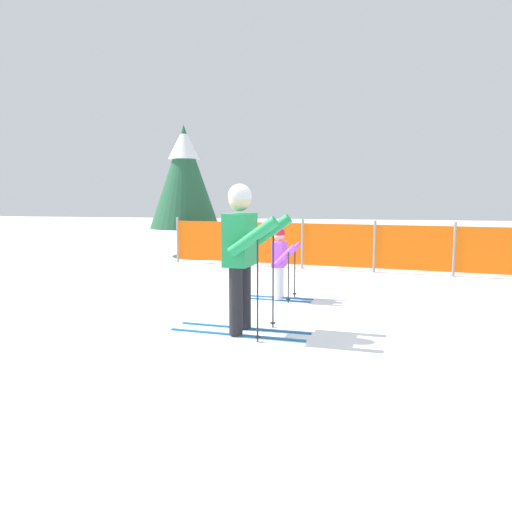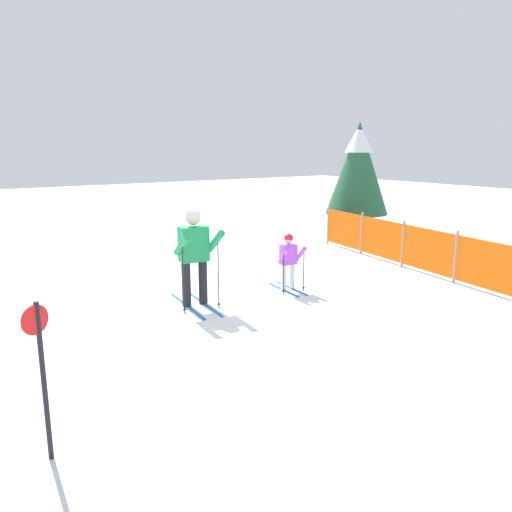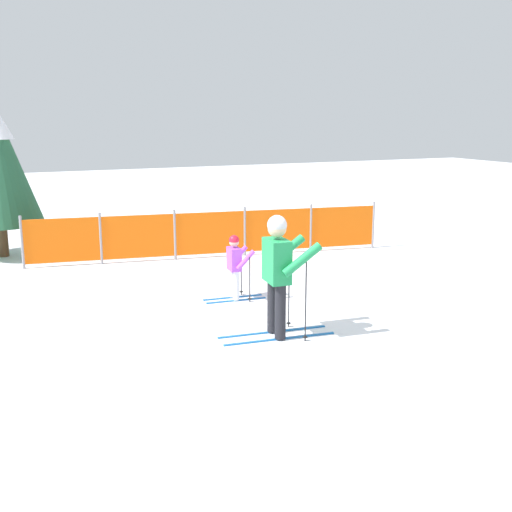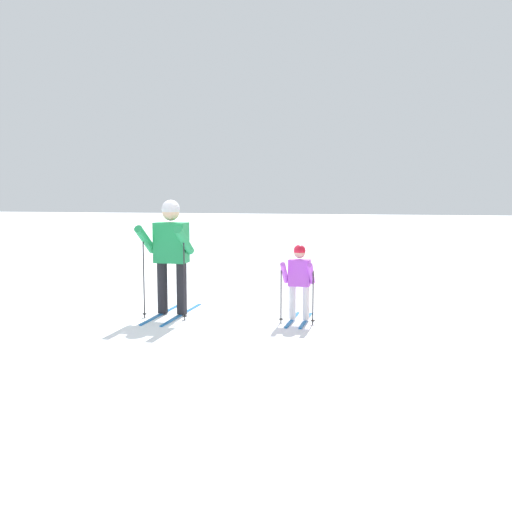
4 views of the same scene
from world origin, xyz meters
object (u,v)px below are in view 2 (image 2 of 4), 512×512
(conifer_far, at_px, (358,167))
(trail_marker, at_px, (41,365))
(skier_child, at_px, (289,257))
(skier_adult, at_px, (194,248))
(safety_fence, at_px, (428,250))

(conifer_far, relative_size, trail_marker, 2.35)
(skier_child, bearing_deg, conifer_far, 127.84)
(trail_marker, bearing_deg, conifer_far, 121.86)
(skier_child, xyz_separation_m, trail_marker, (3.23, -5.41, 0.27))
(skier_adult, height_order, skier_child, skier_adult)
(skier_adult, bearing_deg, safety_fence, 86.08)
(safety_fence, xyz_separation_m, conifer_far, (-4.40, 2.15, 1.69))
(skier_adult, relative_size, safety_fence, 0.23)
(safety_fence, bearing_deg, skier_adult, -99.99)
(skier_child, height_order, conifer_far, conifer_far)
(skier_adult, bearing_deg, conifer_far, 120.22)
(skier_child, relative_size, conifer_far, 0.32)
(safety_fence, relative_size, conifer_far, 2.23)
(conifer_far, xyz_separation_m, trail_marker, (6.83, -10.98, -1.31))
(skier_child, distance_m, trail_marker, 6.31)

